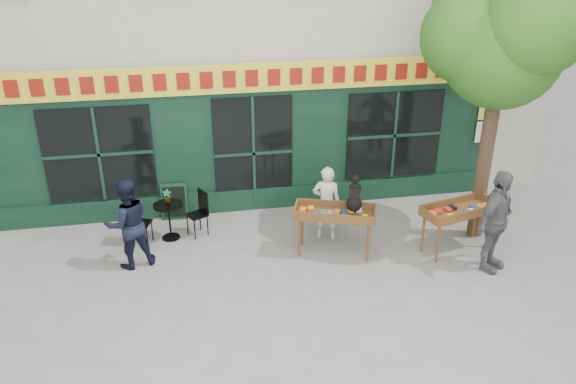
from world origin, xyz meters
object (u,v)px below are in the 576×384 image
woman (326,203)px  man_right (496,222)px  book_cart_right (460,212)px  book_cart_center (335,215)px  dog (355,193)px  bistro_table (169,214)px  man_left (128,223)px

woman → man_right: bearing=166.7°
woman → book_cart_right: size_ratio=0.97×
book_cart_center → book_cart_right: (2.39, -0.32, 0.00)m
dog → bistro_table: (-3.47, 1.25, -0.75)m
dog → man_right: man_right is taller
book_cart_center → dog: 0.59m
man_right → woman: bearing=112.6°
man_right → man_left: size_ratio=1.11×
woman → book_cart_right: (2.39, -0.97, 0.05)m
book_cart_center → man_right: man_right is taller
dog → bistro_table: 3.76m
woman → dog: bearing=135.9°
book_cart_center → man_right: 2.89m
book_cart_center → book_cart_right: size_ratio=1.01×
book_cart_center → man_right: bearing=-2.3°
book_cart_right → man_right: (0.30, -0.75, 0.15)m
woman → man_right: size_ratio=0.80×
book_cart_center → dog: dog is taller
book_cart_right → bistro_table: size_ratio=2.12×
woman → man_right: man_right is taller
man_right → man_left: bearing=133.3°
book_cart_center → man_left: (-3.82, 0.30, 0.05)m
man_right → book_cart_center: bearing=123.5°
book_cart_center → woman: bearing=109.3°
man_right → bistro_table: man_right is taller
book_cart_center → dog: bearing=11.2°
woman → book_cart_center: bearing=109.3°
book_cart_right → book_cart_center: bearing=157.6°
dog → woman: bearing=135.9°
man_right → bistro_table: size_ratio=2.56×
woman → book_cart_right: woman is taller
book_cart_right → man_right: bearing=-83.0°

